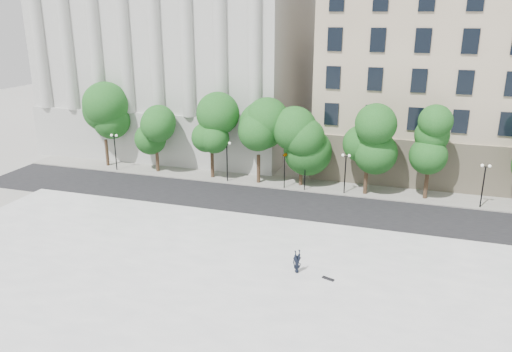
# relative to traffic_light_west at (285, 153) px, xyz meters

# --- Properties ---
(ground) EXTENTS (160.00, 160.00, 0.00)m
(ground) POSITION_rel_traffic_light_west_xyz_m (-0.20, -22.30, -3.75)
(ground) COLOR #A8A69E
(ground) RESTS_ON ground
(plaza) EXTENTS (44.00, 22.00, 0.45)m
(plaza) POSITION_rel_traffic_light_west_xyz_m (-0.20, -19.30, -3.52)
(plaza) COLOR white
(plaza) RESTS_ON ground
(street) EXTENTS (60.00, 8.00, 0.02)m
(street) POSITION_rel_traffic_light_west_xyz_m (-0.20, -4.30, -3.74)
(street) COLOR black
(street) RESTS_ON ground
(far_sidewalk) EXTENTS (60.00, 4.00, 0.12)m
(far_sidewalk) POSITION_rel_traffic_light_west_xyz_m (-0.20, 1.70, -3.69)
(far_sidewalk) COLOR #9A978E
(far_sidewalk) RESTS_ON ground
(building_west) EXTENTS (31.50, 27.65, 25.60)m
(building_west) POSITION_rel_traffic_light_west_xyz_m (-17.20, 16.27, 9.14)
(building_west) COLOR #B3B3AE
(building_west) RESTS_ON ground
(building_east) EXTENTS (36.00, 26.15, 23.00)m
(building_east) POSITION_rel_traffic_light_west_xyz_m (19.80, 16.61, 7.40)
(building_east) COLOR #C8B499
(building_east) RESTS_ON ground
(traffic_light_west) EXTENTS (1.01, 1.88, 4.25)m
(traffic_light_west) POSITION_rel_traffic_light_west_xyz_m (0.00, 0.00, 0.00)
(traffic_light_west) COLOR black
(traffic_light_west) RESTS_ON ground
(traffic_light_east) EXTENTS (0.45, 1.69, 4.18)m
(traffic_light_east) POSITION_rel_traffic_light_west_xyz_m (2.06, 0.00, -0.07)
(traffic_light_east) COLOR black
(traffic_light_east) RESTS_ON ground
(person_lying) EXTENTS (1.39, 1.64, 0.43)m
(person_lying) POSITION_rel_traffic_light_west_xyz_m (5.22, -16.95, -3.08)
(person_lying) COLOR black
(person_lying) RESTS_ON plaza
(skateboard) EXTENTS (0.84, 0.47, 0.08)m
(skateboard) POSITION_rel_traffic_light_west_xyz_m (7.33, -17.21, -3.25)
(skateboard) COLOR black
(skateboard) RESTS_ON plaza
(street_trees) EXTENTS (46.88, 5.03, 8.00)m
(street_trees) POSITION_rel_traffic_light_west_xyz_m (-1.36, 1.14, 1.56)
(street_trees) COLOR #382619
(street_trees) RESTS_ON ground
(lamp_posts) EXTENTS (38.20, 0.28, 4.32)m
(lamp_posts) POSITION_rel_traffic_light_west_xyz_m (-0.47, 0.30, -0.86)
(lamp_posts) COLOR black
(lamp_posts) RESTS_ON ground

